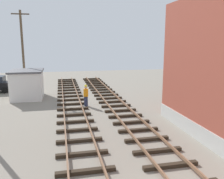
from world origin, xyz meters
The scene contains 3 objects.
control_hut centered at (-7.14, 18.12, 1.39)m, with size 3.00×3.80×2.76m.
utility_pole_far centered at (-7.78, 21.18, 4.53)m, with size 1.80×0.24×8.68m.
track_worker_foreground centered at (-1.92, 13.86, 0.93)m, with size 0.40×0.40×1.87m.
Camera 1 is at (-3.94, -5.65, 5.27)m, focal length 37.70 mm.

